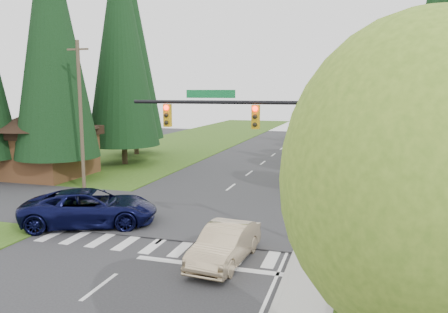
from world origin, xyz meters
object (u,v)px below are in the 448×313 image
at_px(suv_navy, 91,208).
at_px(parked_car_a, 311,183).
at_px(parked_car_c, 328,150).
at_px(parked_car_b, 320,166).
at_px(sedan_champagne, 225,244).
at_px(parked_car_e, 322,139).
at_px(parked_car_d, 323,141).

distance_m(suv_navy, parked_car_a, 14.26).
bearing_deg(parked_car_c, parked_car_b, -97.93).
relative_size(sedan_champagne, parked_car_e, 1.04).
bearing_deg(parked_car_c, parked_car_d, 90.09).
bearing_deg(suv_navy, parked_car_a, -66.93).
distance_m(suv_navy, parked_car_e, 39.60).
relative_size(sedan_champagne, parked_car_b, 1.02).
relative_size(suv_navy, parked_car_b, 1.47).
relative_size(parked_car_a, parked_car_c, 0.98).
relative_size(parked_car_b, parked_car_c, 1.03).
height_order(parked_car_a, parked_car_d, parked_car_d).
distance_m(suv_navy, parked_car_b, 19.92).
distance_m(sedan_champagne, parked_car_a, 13.09).
height_order(parked_car_d, parked_car_e, parked_car_d).
xyz_separation_m(sedan_champagne, suv_navy, (-7.81, 2.66, 0.16)).
xyz_separation_m(parked_car_b, parked_car_d, (-1.03, 17.45, 0.08)).
bearing_deg(parked_car_b, parked_car_d, 91.57).
relative_size(parked_car_b, parked_car_d, 1.04).
xyz_separation_m(parked_car_a, parked_car_c, (0.01, 17.18, -0.01)).
bearing_deg(parked_car_e, parked_car_d, -79.26).
distance_m(suv_navy, parked_car_d, 35.85).
distance_m(parked_car_b, parked_car_e, 21.44).
relative_size(parked_car_b, parked_car_e, 1.02).
xyz_separation_m(parked_car_b, parked_car_c, (0.00, 10.17, 0.06)).
bearing_deg(parked_car_e, parked_car_b, -80.94).
height_order(sedan_champagne, parked_car_e, sedan_champagne).
relative_size(parked_car_d, parked_car_e, 0.98).
xyz_separation_m(sedan_champagne, parked_car_c, (2.09, 30.11, -0.04)).
bearing_deg(parked_car_d, parked_car_e, 90.54).
distance_m(parked_car_a, parked_car_b, 7.02).
height_order(parked_car_a, parked_car_b, parked_car_a).
bearing_deg(parked_car_a, parked_car_e, 94.48).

